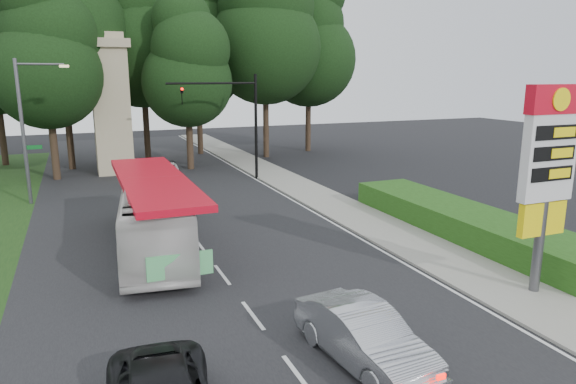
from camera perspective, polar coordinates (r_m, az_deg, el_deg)
name	(u,v)px	position (r m, az deg, el deg)	size (l,w,h in m)	color
road_surface	(195,239)	(23.19, -10.26, -5.20)	(14.00, 80.00, 0.02)	black
sidewalk_right	(362,218)	(26.17, 8.24, -2.92)	(3.00, 80.00, 0.12)	gray
hedge	(465,222)	(24.65, 19.08, -3.20)	(3.00, 14.00, 1.20)	#1F4713
gas_station_pylon	(548,162)	(18.12, 26.95, 2.99)	(2.10, 0.45, 6.85)	#59595E
traffic_signal_mast	(237,112)	(35.20, -5.66, 8.82)	(6.10, 0.35, 7.20)	black
streetlight_signs	(26,125)	(31.84, -27.06, 6.64)	(2.75, 0.98, 8.00)	#59595E
monument	(111,104)	(39.75, -19.07, 9.26)	(3.00, 3.00, 10.05)	tan
tree_center_left	(57,6)	(42.90, -24.26, 18.35)	(10.08, 10.08, 19.80)	#2D2116
tree_center_right	(140,26)	(45.12, -16.11, 17.34)	(9.24, 9.24, 18.15)	#2D2116
tree_east_near	(197,45)	(47.85, -10.11, 15.74)	(8.12, 8.12, 15.95)	#2D2116
tree_east_mid	(265,24)	(45.53, -2.57, 18.19)	(9.52, 9.52, 18.70)	#2D2116
tree_far_east	(309,39)	(49.19, 2.34, 16.62)	(8.68, 8.68, 17.05)	#2D2116
tree_monument_left	(44,51)	(38.68, -25.46, 13.97)	(7.28, 7.28, 14.30)	#2D2116
tree_monument_right	(186,63)	(39.93, -11.22, 13.90)	(6.72, 6.72, 13.20)	#2D2116
transit_bus	(155,213)	(22.04, -14.52, -2.30)	(2.53, 10.83, 3.02)	silver
sedan_silver	(364,336)	(13.48, 8.45, -15.55)	(1.56, 4.47, 1.47)	#AAACB2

